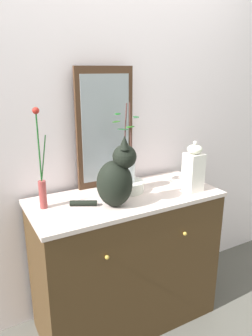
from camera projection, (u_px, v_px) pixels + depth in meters
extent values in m
plane|color=#53514A|center=(126.00, 317.00, 2.22)|extent=(6.00, 6.00, 0.00)
cube|color=white|center=(102.00, 125.00, 2.11)|extent=(4.40, 0.08, 2.60)
cube|color=#452F18|center=(126.00, 262.00, 2.09)|extent=(1.15, 0.50, 0.88)
cube|color=beige|center=(126.00, 198.00, 1.95)|extent=(1.17, 0.51, 0.02)
sphere|color=#B79338|center=(107.00, 257.00, 1.67)|extent=(0.02, 0.02, 0.02)
sphere|color=#B79338|center=(185.00, 234.00, 1.91)|extent=(0.02, 0.02, 0.02)
cube|color=#422919|center=(105.00, 129.00, 2.02)|extent=(0.39, 0.03, 0.76)
cube|color=gray|center=(106.00, 129.00, 2.01)|extent=(0.32, 0.01, 0.67)
ellipsoid|color=black|center=(115.00, 184.00, 1.78)|extent=(0.27, 0.26, 0.27)
sphere|color=black|center=(125.00, 157.00, 1.73)|extent=(0.13, 0.13, 0.13)
cone|color=black|center=(124.00, 141.00, 1.74)|extent=(0.05, 0.05, 0.06)
cone|color=black|center=(125.00, 144.00, 1.67)|extent=(0.05, 0.05, 0.06)
cylinder|color=black|center=(83.00, 203.00, 1.81)|extent=(0.15, 0.10, 0.03)
cylinder|color=#923937|center=(43.00, 195.00, 1.76)|extent=(0.04, 0.04, 0.16)
cylinder|color=#1B551E|center=(39.00, 149.00, 1.68)|extent=(0.01, 0.01, 0.36)
sphere|color=#A1231A|center=(36.00, 111.00, 1.62)|extent=(0.04, 0.04, 0.04)
cylinder|color=#1B5A1D|center=(44.00, 158.00, 1.71)|extent=(0.04, 0.01, 0.25)
cylinder|color=silver|center=(128.00, 186.00, 2.03)|extent=(0.21, 0.21, 0.06)
cylinder|color=silver|center=(128.00, 167.00, 1.99)|extent=(0.09, 0.09, 0.19)
cylinder|color=#4B2E2B|center=(125.00, 134.00, 1.93)|extent=(0.05, 0.04, 0.37)
ellipsoid|color=#1C4C26|center=(123.00, 129.00, 1.93)|extent=(0.08, 0.07, 0.01)
ellipsoid|color=#255418|center=(116.00, 122.00, 1.92)|extent=(0.08, 0.06, 0.01)
ellipsoid|color=#114F16|center=(118.00, 114.00, 1.91)|extent=(0.07, 0.08, 0.01)
cylinder|color=#523029|center=(131.00, 134.00, 1.92)|extent=(0.04, 0.03, 0.38)
ellipsoid|color=#1C5915|center=(130.00, 127.00, 1.90)|extent=(0.08, 0.06, 0.01)
ellipsoid|color=#1D4C28|center=(136.00, 117.00, 1.86)|extent=(0.06, 0.08, 0.01)
cube|color=white|center=(193.00, 172.00, 2.00)|extent=(0.10, 0.10, 0.24)
ellipsoid|color=white|center=(195.00, 149.00, 1.96)|extent=(0.09, 0.09, 0.06)
sphere|color=silver|center=(195.00, 143.00, 1.94)|extent=(0.02, 0.02, 0.02)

